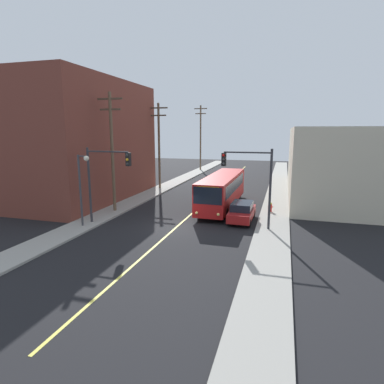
{
  "coord_description": "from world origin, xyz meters",
  "views": [
    {
      "loc": [
        7.83,
        -22.53,
        7.41
      ],
      "look_at": [
        0.0,
        4.54,
        2.0
      ],
      "focal_mm": 29.85,
      "sensor_mm": 36.0,
      "label": 1
    }
  ],
  "objects_px": {
    "utility_pole_mid": "(159,142)",
    "fire_hydrant": "(270,207)",
    "city_bus": "(222,189)",
    "utility_pole_near": "(112,147)",
    "street_lamp_left": "(82,180)",
    "traffic_signal_left_corner": "(106,172)",
    "traffic_signal_right_corner": "(250,173)",
    "parked_car_red": "(242,212)",
    "utility_pole_far": "(201,135)"
  },
  "relations": [
    {
      "from": "city_bus",
      "to": "utility_pole_mid",
      "type": "bearing_deg",
      "value": 140.93
    },
    {
      "from": "city_bus",
      "to": "utility_pole_near",
      "type": "relative_size",
      "value": 1.15
    },
    {
      "from": "utility_pole_far",
      "to": "fire_hydrant",
      "type": "relative_size",
      "value": 14.15
    },
    {
      "from": "traffic_signal_right_corner",
      "to": "street_lamp_left",
      "type": "relative_size",
      "value": 1.09
    },
    {
      "from": "city_bus",
      "to": "fire_hydrant",
      "type": "height_order",
      "value": "city_bus"
    },
    {
      "from": "utility_pole_far",
      "to": "traffic_signal_left_corner",
      "type": "relative_size",
      "value": 1.98
    },
    {
      "from": "traffic_signal_left_corner",
      "to": "traffic_signal_right_corner",
      "type": "distance_m",
      "value": 11.01
    },
    {
      "from": "utility_pole_far",
      "to": "street_lamp_left",
      "type": "height_order",
      "value": "utility_pole_far"
    },
    {
      "from": "utility_pole_far",
      "to": "traffic_signal_left_corner",
      "type": "distance_m",
      "value": 37.04
    },
    {
      "from": "utility_pole_mid",
      "to": "fire_hydrant",
      "type": "distance_m",
      "value": 17.64
    },
    {
      "from": "utility_pole_mid",
      "to": "fire_hydrant",
      "type": "xyz_separation_m",
      "value": [
        14.33,
        -8.75,
        -5.41
      ]
    },
    {
      "from": "city_bus",
      "to": "street_lamp_left",
      "type": "relative_size",
      "value": 2.21
    },
    {
      "from": "city_bus",
      "to": "street_lamp_left",
      "type": "bearing_deg",
      "value": -133.77
    },
    {
      "from": "fire_hydrant",
      "to": "city_bus",
      "type": "bearing_deg",
      "value": 169.17
    },
    {
      "from": "utility_pole_near",
      "to": "utility_pole_mid",
      "type": "xyz_separation_m",
      "value": [
        -0.43,
        12.27,
        0.02
      ]
    },
    {
      "from": "utility_pole_mid",
      "to": "fire_hydrant",
      "type": "relative_size",
      "value": 12.68
    },
    {
      "from": "fire_hydrant",
      "to": "traffic_signal_right_corner",
      "type": "bearing_deg",
      "value": -104.87
    },
    {
      "from": "city_bus",
      "to": "utility_pole_near",
      "type": "height_order",
      "value": "utility_pole_near"
    },
    {
      "from": "city_bus",
      "to": "utility_pole_mid",
      "type": "height_order",
      "value": "utility_pole_mid"
    },
    {
      "from": "utility_pole_near",
      "to": "utility_pole_far",
      "type": "relative_size",
      "value": 0.89
    },
    {
      "from": "parked_car_red",
      "to": "fire_hydrant",
      "type": "bearing_deg",
      "value": 57.79
    },
    {
      "from": "traffic_signal_left_corner",
      "to": "fire_hydrant",
      "type": "bearing_deg",
      "value": 31.34
    },
    {
      "from": "city_bus",
      "to": "utility_pole_mid",
      "type": "distance_m",
      "value": 13.15
    },
    {
      "from": "utility_pole_near",
      "to": "fire_hydrant",
      "type": "relative_size",
      "value": 12.63
    },
    {
      "from": "street_lamp_left",
      "to": "utility_pole_mid",
      "type": "bearing_deg",
      "value": 92.18
    },
    {
      "from": "fire_hydrant",
      "to": "parked_car_red",
      "type": "bearing_deg",
      "value": -122.21
    },
    {
      "from": "parked_car_red",
      "to": "city_bus",
      "type": "bearing_deg",
      "value": 119.9
    },
    {
      "from": "traffic_signal_right_corner",
      "to": "city_bus",
      "type": "bearing_deg",
      "value": 116.98
    },
    {
      "from": "utility_pole_near",
      "to": "street_lamp_left",
      "type": "distance_m",
      "value": 5.49
    },
    {
      "from": "utility_pole_near",
      "to": "street_lamp_left",
      "type": "xyz_separation_m",
      "value": [
        0.23,
        -5.01,
        -2.22
      ]
    },
    {
      "from": "city_bus",
      "to": "traffic_signal_right_corner",
      "type": "distance_m",
      "value": 7.5
    },
    {
      "from": "city_bus",
      "to": "fire_hydrant",
      "type": "bearing_deg",
      "value": -10.83
    },
    {
      "from": "traffic_signal_left_corner",
      "to": "utility_pole_near",
      "type": "bearing_deg",
      "value": 112.67
    },
    {
      "from": "utility_pole_near",
      "to": "traffic_signal_left_corner",
      "type": "height_order",
      "value": "utility_pole_near"
    },
    {
      "from": "traffic_signal_right_corner",
      "to": "street_lamp_left",
      "type": "distance_m",
      "value": 12.64
    },
    {
      "from": "street_lamp_left",
      "to": "utility_pole_far",
      "type": "bearing_deg",
      "value": 90.96
    },
    {
      "from": "utility_pole_mid",
      "to": "fire_hydrant",
      "type": "bearing_deg",
      "value": -31.41
    },
    {
      "from": "parked_car_red",
      "to": "utility_pole_mid",
      "type": "xyz_separation_m",
      "value": [
        -12.17,
        12.19,
        5.15
      ]
    },
    {
      "from": "utility_pole_mid",
      "to": "traffic_signal_right_corner",
      "type": "distance_m",
      "value": 19.23
    },
    {
      "from": "utility_pole_mid",
      "to": "street_lamp_left",
      "type": "relative_size",
      "value": 1.94
    },
    {
      "from": "utility_pole_near",
      "to": "utility_pole_mid",
      "type": "bearing_deg",
      "value": 91.99
    },
    {
      "from": "city_bus",
      "to": "utility_pole_near",
      "type": "bearing_deg",
      "value": -154.53
    },
    {
      "from": "utility_pole_far",
      "to": "traffic_signal_right_corner",
      "type": "bearing_deg",
      "value": -69.73
    },
    {
      "from": "traffic_signal_right_corner",
      "to": "fire_hydrant",
      "type": "height_order",
      "value": "traffic_signal_right_corner"
    },
    {
      "from": "parked_car_red",
      "to": "traffic_signal_left_corner",
      "type": "xyz_separation_m",
      "value": [
        -10.1,
        -4.03,
        3.46
      ]
    },
    {
      "from": "utility_pole_near",
      "to": "traffic_signal_left_corner",
      "type": "distance_m",
      "value": 4.59
    },
    {
      "from": "parked_car_red",
      "to": "utility_pole_far",
      "type": "xyz_separation_m",
      "value": [
        -12.15,
        32.88,
        5.78
      ]
    },
    {
      "from": "traffic_signal_left_corner",
      "to": "traffic_signal_right_corner",
      "type": "height_order",
      "value": "same"
    },
    {
      "from": "parked_car_red",
      "to": "fire_hydrant",
      "type": "xyz_separation_m",
      "value": [
        2.16,
        3.43,
        -0.26
      ]
    },
    {
      "from": "street_lamp_left",
      "to": "fire_hydrant",
      "type": "xyz_separation_m",
      "value": [
        13.68,
        8.53,
        -3.16
      ]
    }
  ]
}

